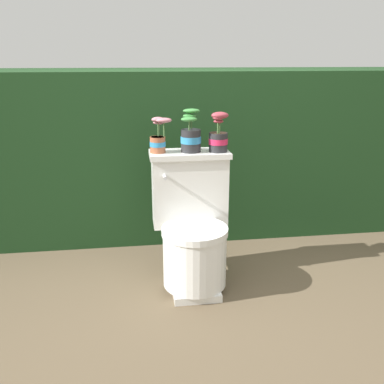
{
  "coord_description": "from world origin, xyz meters",
  "views": [
    {
      "loc": [
        -0.28,
        -2.09,
        1.26
      ],
      "look_at": [
        0.03,
        0.14,
        0.55
      ],
      "focal_mm": 40.0,
      "sensor_mm": 36.0,
      "label": 1
    }
  ],
  "objects_px": {
    "toilet": "(192,227)",
    "potted_plant_left": "(159,138)",
    "potted_plant_middle": "(218,137)",
    "potted_plant_midleft": "(191,136)"
  },
  "relations": [
    {
      "from": "potted_plant_middle",
      "to": "potted_plant_midleft",
      "type": "bearing_deg",
      "value": 173.53
    },
    {
      "from": "toilet",
      "to": "potted_plant_middle",
      "type": "height_order",
      "value": "potted_plant_middle"
    },
    {
      "from": "toilet",
      "to": "potted_plant_left",
      "type": "bearing_deg",
      "value": 144.62
    },
    {
      "from": "toilet",
      "to": "potted_plant_left",
      "type": "height_order",
      "value": "potted_plant_left"
    },
    {
      "from": "potted_plant_left",
      "to": "potted_plant_midleft",
      "type": "height_order",
      "value": "potted_plant_midleft"
    },
    {
      "from": "toilet",
      "to": "potted_plant_middle",
      "type": "bearing_deg",
      "value": 31.45
    },
    {
      "from": "toilet",
      "to": "potted_plant_left",
      "type": "distance_m",
      "value": 0.53
    },
    {
      "from": "potted_plant_middle",
      "to": "potted_plant_left",
      "type": "bearing_deg",
      "value": 175.89
    },
    {
      "from": "toilet",
      "to": "potted_plant_midleft",
      "type": "distance_m",
      "value": 0.51
    },
    {
      "from": "potted_plant_midleft",
      "to": "potted_plant_left",
      "type": "bearing_deg",
      "value": 177.92
    }
  ]
}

